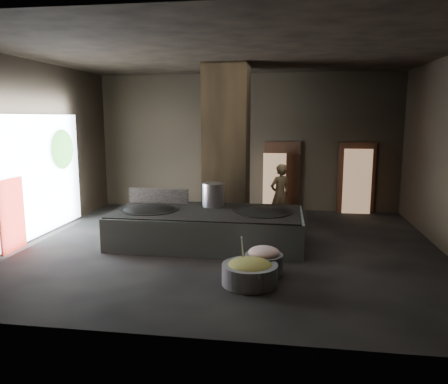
% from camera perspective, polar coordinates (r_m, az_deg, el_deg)
% --- Properties ---
extents(floor, '(10.00, 9.00, 0.10)m').
position_cam_1_polar(floor, '(10.66, 0.48, -7.33)').
color(floor, black).
rests_on(floor, ground).
extents(ceiling, '(10.00, 9.00, 0.10)m').
position_cam_1_polar(ceiling, '(10.30, 0.51, 17.94)').
color(ceiling, black).
rests_on(ceiling, back_wall).
extents(back_wall, '(10.00, 0.10, 4.50)m').
position_cam_1_polar(back_wall, '(14.74, 2.99, 6.49)').
color(back_wall, black).
rests_on(back_wall, ground).
extents(front_wall, '(10.00, 0.10, 4.50)m').
position_cam_1_polar(front_wall, '(5.79, -5.83, 1.45)').
color(front_wall, black).
rests_on(front_wall, ground).
extents(left_wall, '(0.10, 9.00, 4.50)m').
position_cam_1_polar(left_wall, '(12.02, -24.18, 4.93)').
color(left_wall, black).
rests_on(left_wall, ground).
extents(pillar, '(1.20, 1.20, 4.50)m').
position_cam_1_polar(pillar, '(12.15, 0.35, 5.81)').
color(pillar, black).
rests_on(pillar, ground).
extents(hearth_platform, '(4.63, 2.27, 0.80)m').
position_cam_1_polar(hearth_platform, '(10.75, -2.18, -4.70)').
color(hearth_platform, '#A7BAAB').
rests_on(hearth_platform, ground).
extents(platform_cap, '(4.50, 2.16, 0.03)m').
position_cam_1_polar(platform_cap, '(10.66, -2.19, -2.54)').
color(platform_cap, black).
rests_on(platform_cap, hearth_platform).
extents(wok_left, '(1.45, 1.45, 0.40)m').
position_cam_1_polar(wok_left, '(10.98, -9.70, -2.66)').
color(wok_left, black).
rests_on(wok_left, hearth_platform).
extents(wok_left_rim, '(1.48, 1.48, 0.05)m').
position_cam_1_polar(wok_left_rim, '(10.97, -9.71, -2.30)').
color(wok_left_rim, black).
rests_on(wok_left_rim, hearth_platform).
extents(wok_right, '(1.35, 1.35, 0.38)m').
position_cam_1_polar(wok_right, '(10.56, 5.09, -3.05)').
color(wok_right, black).
rests_on(wok_right, hearth_platform).
extents(wok_right_rim, '(1.38, 1.38, 0.05)m').
position_cam_1_polar(wok_right_rim, '(10.54, 5.09, -2.68)').
color(wok_right_rim, black).
rests_on(wok_right_rim, hearth_platform).
extents(stock_pot, '(0.56, 0.56, 0.60)m').
position_cam_1_polar(stock_pot, '(11.12, -1.43, -0.37)').
color(stock_pot, '#AAADB1').
rests_on(stock_pot, hearth_platform).
extents(splash_guard, '(1.60, 0.08, 0.40)m').
position_cam_1_polar(splash_guard, '(11.68, -8.52, -0.49)').
color(splash_guard, black).
rests_on(splash_guard, hearth_platform).
extents(cook, '(0.77, 0.72, 1.77)m').
position_cam_1_polar(cook, '(12.65, 7.31, -0.34)').
color(cook, '#95784C').
rests_on(cook, ground).
extents(veg_basin, '(1.37, 1.37, 0.39)m').
position_cam_1_polar(veg_basin, '(8.29, 3.39, -10.66)').
color(veg_basin, slate).
rests_on(veg_basin, ground).
extents(veg_fill, '(0.86, 0.86, 0.26)m').
position_cam_1_polar(veg_fill, '(8.24, 3.40, -9.64)').
color(veg_fill, olive).
rests_on(veg_fill, veg_basin).
extents(ladle, '(0.05, 0.42, 0.74)m').
position_cam_1_polar(ladle, '(8.33, 2.47, -7.96)').
color(ladle, '#AAADB1').
rests_on(ladle, veg_basin).
extents(meat_basin, '(0.96, 0.96, 0.41)m').
position_cam_1_polar(meat_basin, '(8.79, 5.22, -9.39)').
color(meat_basin, slate).
rests_on(meat_basin, ground).
extents(meat_fill, '(0.63, 0.63, 0.24)m').
position_cam_1_polar(meat_fill, '(8.71, 5.24, -7.88)').
color(meat_fill, tan).
rests_on(meat_fill, meat_basin).
extents(doorway_near, '(1.18, 0.08, 2.38)m').
position_cam_1_polar(doorway_near, '(14.68, 7.58, 1.89)').
color(doorway_near, black).
rests_on(doorway_near, ground).
extents(doorway_near_glow, '(0.74, 0.04, 1.76)m').
position_cam_1_polar(doorway_near_glow, '(14.41, 6.60, 1.57)').
color(doorway_near_glow, '#8C6647').
rests_on(doorway_near_glow, ground).
extents(doorway_far, '(1.18, 0.08, 2.38)m').
position_cam_1_polar(doorway_far, '(14.84, 16.89, 1.64)').
color(doorway_far, black).
rests_on(doorway_far, ground).
extents(doorway_far_glow, '(0.88, 0.04, 2.09)m').
position_cam_1_polar(doorway_far_glow, '(14.61, 17.00, 1.32)').
color(doorway_far_glow, '#8C6647').
rests_on(doorway_far_glow, ground).
extents(left_opening, '(0.04, 4.20, 3.10)m').
position_cam_1_polar(left_opening, '(12.20, -23.07, 1.98)').
color(left_opening, white).
rests_on(left_opening, ground).
extents(pavilion_sliver, '(0.05, 0.90, 1.70)m').
position_cam_1_polar(pavilion_sliver, '(11.21, -25.96, -2.74)').
color(pavilion_sliver, maroon).
rests_on(pavilion_sliver, ground).
extents(tree_silhouette, '(0.28, 1.10, 1.10)m').
position_cam_1_polar(tree_silhouette, '(13.04, -20.35, 5.26)').
color(tree_silhouette, '#194714').
rests_on(tree_silhouette, left_opening).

